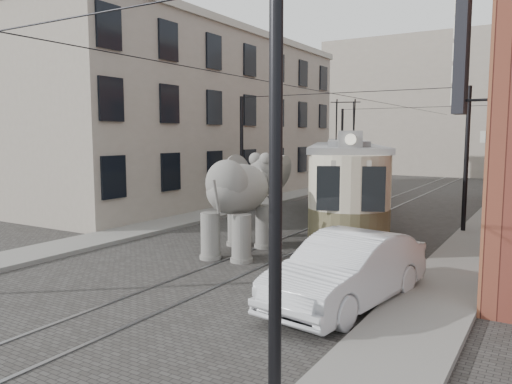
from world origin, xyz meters
The scene contains 10 objects.
ground centered at (0.00, 0.00, 0.00)m, with size 120.00×120.00×0.00m, color #3B3936.
tram_rails centered at (0.00, 0.00, 0.01)m, with size 1.54×80.00×0.02m, color slate, non-canonical shape.
sidewalk_right centered at (6.00, 0.00, 0.07)m, with size 2.00×60.00×0.15m, color slate.
sidewalk_left centered at (-6.50, 0.00, 0.07)m, with size 2.00×60.00×0.15m, color slate.
stucco_building centered at (-11.00, 10.00, 5.00)m, with size 7.00×24.00×10.00m, color gray.
distant_block centered at (0.00, 40.00, 7.00)m, with size 28.00×10.00×14.00m, color gray.
catenary centered at (-0.20, 5.00, 3.00)m, with size 11.00×30.20×6.00m, color black, non-canonical shape.
tram centered at (0.00, 5.98, 2.79)m, with size 2.90×14.05×5.58m, color #C2B79D, non-canonical shape.
elephant centered at (-0.88, -1.55, 1.71)m, with size 3.08×5.58×3.42m, color #66635E, non-canonical shape.
parked_car centered at (4.22, -4.64, 0.85)m, with size 1.82×5.17×1.70m, color silver.
Camera 1 is at (8.32, -15.67, 4.03)m, focal length 35.01 mm.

